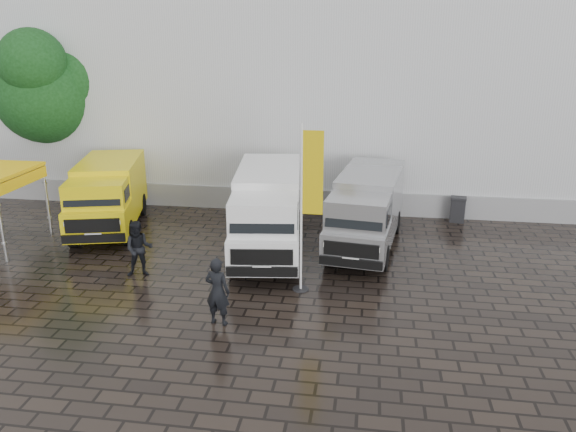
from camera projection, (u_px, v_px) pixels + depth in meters
The scene contains 11 objects.
ground at pixel (301, 291), 17.21m from camera, with size 120.00×120.00×0.00m, color black.
exhibition_hall at pixel (377, 62), 30.09m from camera, with size 44.00×16.00×12.00m, color silver.
hall_plinth at pixel (370, 203), 24.24m from camera, with size 44.00×0.15×1.00m, color gray.
van_yellow at pixel (108, 197), 22.22m from camera, with size 2.21×5.75×2.66m, color yellow, non-canonical shape.
van_white at pixel (268, 213), 19.89m from camera, with size 2.22×6.65×2.88m, color white, non-canonical shape.
van_silver at pixel (366, 212), 20.33m from camera, with size 2.06×6.18×2.68m, color #A2A4A7, non-canonical shape.
flagpole at pixel (308, 200), 16.35m from camera, with size 0.88×0.50×5.14m.
tree at pixel (44, 87), 25.51m from camera, with size 4.49×4.49×8.06m.
wheelie_bin at pixel (458, 209), 23.38m from camera, with size 0.63×0.63×1.05m, color black.
person_front at pixel (217, 291), 14.98m from camera, with size 0.70×0.46×1.91m, color black.
person_tent at pixel (139, 249), 18.01m from camera, with size 0.90×0.70×1.85m, color black.
Camera 1 is at (1.91, -15.53, 7.54)m, focal length 35.00 mm.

